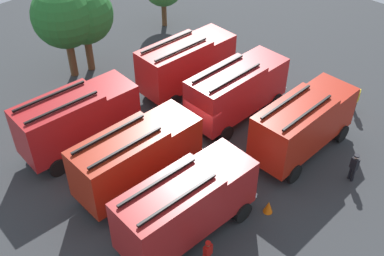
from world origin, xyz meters
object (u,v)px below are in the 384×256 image
at_px(firefighter_1, 193,41).
at_px(firefighter_3, 356,99).
at_px(fire_truck_0, 186,204).
at_px(firefighter_2, 208,253).
at_px(traffic_cone_1, 158,139).
at_px(fire_truck_4, 77,118).
at_px(tree_1, 64,16).
at_px(fire_truck_3, 237,89).
at_px(fire_truck_5, 186,62).
at_px(fire_truck_1, 303,123).
at_px(firefighter_0, 354,166).
at_px(fire_truck_2, 137,156).
at_px(traffic_cone_0, 268,207).
at_px(tree_2, 83,15).

relative_size(firefighter_1, firefighter_3, 1.08).
xyz_separation_m(fire_truck_0, firefighter_2, (-0.59, -1.94, -1.26)).
bearing_deg(firefighter_3, traffic_cone_1, 46.92).
relative_size(fire_truck_4, tree_1, 1.07).
height_order(fire_truck_3, fire_truck_5, same).
relative_size(fire_truck_1, firefighter_3, 4.27).
height_order(firefighter_3, traffic_cone_1, firefighter_3).
bearing_deg(firefighter_2, firefighter_0, -103.96).
height_order(fire_truck_2, firefighter_1, fire_truck_2).
bearing_deg(fire_truck_2, firefighter_1, 34.99).
distance_m(firefighter_0, firefighter_1, 16.58).
bearing_deg(traffic_cone_1, firefighter_2, -117.62).
bearing_deg(traffic_cone_0, fire_truck_0, 153.07).
bearing_deg(traffic_cone_1, tree_1, 84.97).
distance_m(fire_truck_1, fire_truck_3, 4.88).
bearing_deg(firefighter_3, fire_truck_5, 19.20).
xyz_separation_m(fire_truck_4, firefighter_1, (12.73, 3.18, -1.12)).
distance_m(tree_1, traffic_cone_0, 18.70).
relative_size(firefighter_1, tree_2, 0.28).
height_order(fire_truck_3, traffic_cone_1, fire_truck_3).
bearing_deg(firefighter_1, fire_truck_2, -112.44).
bearing_deg(fire_truck_0, firefighter_3, 0.48).
xyz_separation_m(fire_truck_1, fire_truck_4, (-8.73, 9.51, 0.00)).
xyz_separation_m(fire_truck_5, traffic_cone_1, (-5.38, -2.95, -1.86)).
relative_size(fire_truck_3, fire_truck_4, 0.99).
bearing_deg(traffic_cone_0, fire_truck_3, 52.45).
bearing_deg(fire_truck_0, tree_1, 77.78).
relative_size(fire_truck_0, tree_1, 1.06).
distance_m(firefighter_1, traffic_cone_1, 11.24).
bearing_deg(tree_1, firefighter_1, -24.94).
bearing_deg(fire_truck_0, fire_truck_1, 0.54).
bearing_deg(firefighter_3, firefighter_0, 105.74).
xyz_separation_m(fire_truck_4, fire_truck_5, (8.77, -0.07, 0.00)).
bearing_deg(firefighter_0, traffic_cone_0, -2.74).
xyz_separation_m(fire_truck_5, firefighter_3, (5.91, -9.74, -1.21)).
distance_m(fire_truck_1, fire_truck_2, 9.60).
distance_m(tree_1, traffic_cone_1, 11.06).
bearing_deg(firefighter_2, fire_truck_5, -43.94).
xyz_separation_m(firefighter_2, firefighter_3, (15.49, 1.21, 0.05)).
distance_m(fire_truck_1, fire_truck_5, 9.44).
relative_size(fire_truck_4, traffic_cone_0, 10.22).
bearing_deg(traffic_cone_0, tree_2, 83.88).
bearing_deg(traffic_cone_1, fire_truck_1, -50.53).
bearing_deg(tree_1, fire_truck_3, -69.53).
xyz_separation_m(fire_truck_3, traffic_cone_1, (-5.28, 1.61, -1.86)).
height_order(fire_truck_4, tree_2, tree_2).
bearing_deg(firefighter_0, firefighter_3, -134.98).
relative_size(fire_truck_2, fire_truck_5, 1.00).
height_order(tree_2, traffic_cone_0, tree_2).
bearing_deg(fire_truck_1, tree_1, 105.86).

